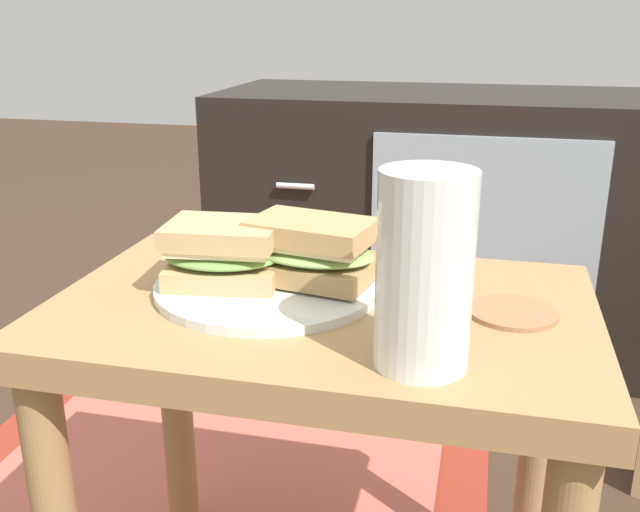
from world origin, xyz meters
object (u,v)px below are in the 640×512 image
Objects in this scene: tv_cabinet at (431,219)px; beer_glass at (424,274)px; plate at (268,286)px; sandwich_front at (223,253)px; coaster at (513,312)px; sandwich_back at (311,250)px.

beer_glass is at bearing -85.93° from tv_cabinet.
beer_glass is (0.18, -0.13, 0.08)m from plate.
sandwich_front is 1.56× the size of coaster.
tv_cabinet reaches higher than sandwich_back.
plate is 1.76× the size of sandwich_front.
sandwich_back is at bearing 132.54° from beer_glass.
tv_cabinet is at bearing 99.37° from coaster.
plate is at bearing 13.60° from sandwich_front.
tv_cabinet is 0.95m from plate.
sandwich_back is at bearing 13.60° from sandwich_front.
sandwich_front reaches higher than plate.
coaster is at bearing -1.23° from plate.
sandwich_back is at bearing 13.60° from plate.
plate is 0.26m from coaster.
tv_cabinet is at bearing 86.50° from sandwich_back.
coaster is at bearing -4.48° from sandwich_back.
sandwich_front is 0.09m from sandwich_back.
tv_cabinet is 0.96m from coaster.
sandwich_back is 0.22m from coaster.
plate is (-0.10, -0.93, 0.17)m from tv_cabinet.
sandwich_front reaches higher than coaster.
sandwich_front is 0.26m from beer_glass.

